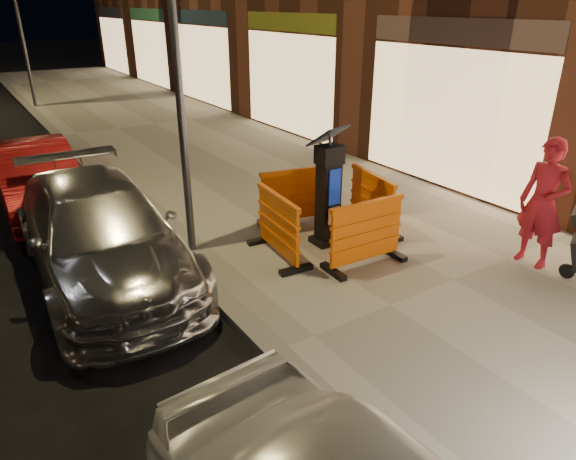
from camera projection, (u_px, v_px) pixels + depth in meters
ground_plane at (277, 361)px, 5.97m from camera, size 120.00×120.00×0.00m
sidewalk at (452, 284)px, 7.44m from camera, size 6.00×60.00×0.15m
kerb at (277, 355)px, 5.94m from camera, size 0.30×60.00×0.15m
parking_kiosk at (328, 190)px, 8.19m from camera, size 0.65×0.65×1.84m
barrier_front at (366, 234)px, 7.63m from camera, size 1.34×0.60×1.03m
barrier_back at (295, 197)px, 9.08m from camera, size 1.40×0.77×1.03m
barrier_kerbside at (278, 226)px, 7.88m from camera, size 0.66×1.36×1.03m
barrier_bldgside at (372, 202)px, 8.83m from camera, size 0.75×1.39×1.03m
car_silver at (108, 275)px, 7.84m from camera, size 2.17×4.99×1.43m
car_red at (43, 209)px, 10.34m from camera, size 1.42×4.02×1.32m
man at (543, 203)px, 7.51m from camera, size 0.51×0.74×1.95m
street_lamp_mid at (176, 55)px, 7.11m from camera, size 0.12×0.12×6.00m
street_lamp_far at (19, 22)px, 18.58m from camera, size 0.12×0.12×6.00m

